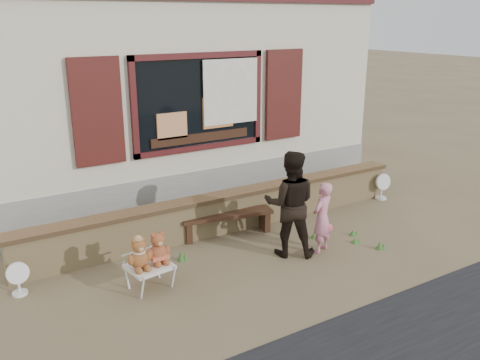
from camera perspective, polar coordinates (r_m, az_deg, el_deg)
ground at (r=7.96m, az=2.27°, el=-8.00°), size 80.00×80.00×0.00m
shopfront at (r=11.28m, az=-10.50°, el=10.03°), size 8.04×5.13×4.00m
brick_wall at (r=8.61m, az=-1.39°, el=-3.49°), size 7.10×0.36×0.67m
bench at (r=8.40m, az=-1.48°, el=-4.41°), size 1.58×0.62×0.40m
folding_chair at (r=6.93m, az=-10.12°, el=-9.62°), size 0.61×0.56×0.34m
teddy_bear_left at (r=6.76m, az=-11.28°, el=-8.01°), size 0.36×0.33×0.45m
teddy_bear_right at (r=6.88m, az=-9.22°, el=-7.42°), size 0.36×0.33×0.44m
child at (r=7.84m, az=9.20°, el=-4.18°), size 0.47×0.39×1.12m
adult at (r=7.61m, az=5.66°, el=-2.68°), size 1.00×0.96×1.63m
fan_left at (r=7.30m, az=-23.67°, el=-10.08°), size 0.30×0.20×0.47m
fan_right at (r=10.47m, az=15.62°, el=-0.67°), size 0.34×0.22×0.53m
grass_tufts at (r=8.22m, az=7.45°, el=-6.85°), size 2.97×1.38×0.16m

